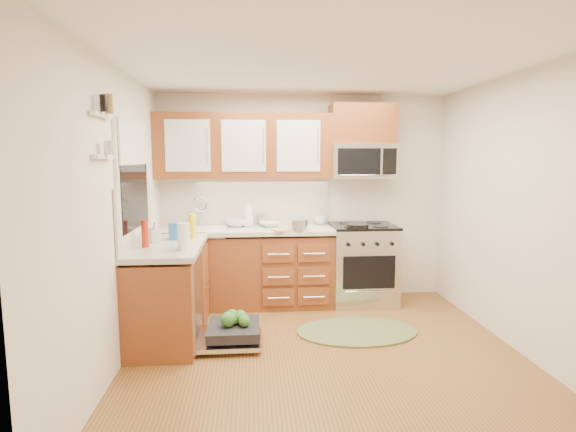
{
  "coord_description": "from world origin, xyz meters",
  "views": [
    {
      "loc": [
        -0.64,
        -3.76,
        1.74
      ],
      "look_at": [
        -0.27,
        0.85,
        1.14
      ],
      "focal_mm": 28.0,
      "sensor_mm": 36.0,
      "label": 1
    }
  ],
  "objects": [
    {
      "name": "shelf_upper",
      "position": [
        -1.72,
        -0.35,
        2.05
      ],
      "size": [
        0.04,
        0.4,
        0.03
      ],
      "primitive_type": "cube",
      "color": "white",
      "rests_on": "ground"
    },
    {
      "name": "ceiling",
      "position": [
        0.0,
        0.0,
        2.5
      ],
      "size": [
        3.5,
        3.5,
        0.0
      ],
      "primitive_type": "plane",
      "rotation": [
        3.14,
        0.0,
        0.0
      ],
      "color": "white",
      "rests_on": "ground"
    },
    {
      "name": "window",
      "position": [
        -1.74,
        0.5,
        1.55
      ],
      "size": [
        0.03,
        1.05,
        1.05
      ],
      "primitive_type": null,
      "color": "white",
      "rests_on": "ground"
    },
    {
      "name": "shelf_lower",
      "position": [
        -1.72,
        -0.35,
        1.75
      ],
      "size": [
        0.04,
        0.4,
        0.03
      ],
      "primitive_type": "cube",
      "color": "white",
      "rests_on": "ground"
    },
    {
      "name": "soap_bottle_a",
      "position": [
        -0.68,
        1.53,
        1.09
      ],
      "size": [
        0.13,
        0.13,
        0.32
      ],
      "primitive_type": "imported",
      "rotation": [
        0.0,
        0.0,
        0.01
      ],
      "color": "#999999",
      "rests_on": "countertop_back"
    },
    {
      "name": "skillet",
      "position": [
        0.55,
        1.19,
        0.97
      ],
      "size": [
        0.32,
        0.32,
        0.05
      ],
      "primitive_type": "cylinder",
      "rotation": [
        0.0,
        0.0,
        0.38
      ],
      "color": "black",
      "rests_on": "range"
    },
    {
      "name": "microwave",
      "position": [
        0.68,
        1.55,
        1.7
      ],
      "size": [
        0.76,
        0.38,
        0.4
      ],
      "primitive_type": null,
      "color": "silver",
      "rests_on": "ground"
    },
    {
      "name": "stock_pot",
      "position": [
        -0.12,
        1.22,
        0.99
      ],
      "size": [
        0.27,
        0.27,
        0.13
      ],
      "primitive_type": "cylinder",
      "rotation": [
        0.0,
        0.0,
        -0.31
      ],
      "color": "silver",
      "rests_on": "countertop_back"
    },
    {
      "name": "cup",
      "position": [
        0.2,
        1.65,
        0.98
      ],
      "size": [
        0.15,
        0.15,
        0.11
      ],
      "primitive_type": "imported",
      "rotation": [
        0.0,
        0.0,
        -0.11
      ],
      "color": "#999999",
      "rests_on": "countertop_back"
    },
    {
      "name": "cabinet_over_mw",
      "position": [
        0.68,
        1.57,
        2.13
      ],
      "size": [
        0.76,
        0.35,
        0.47
      ],
      "primitive_type": "cube",
      "color": "brown",
      "rests_on": "ground"
    },
    {
      "name": "wall_left",
      "position": [
        -1.75,
        0.0,
        1.25
      ],
      "size": [
        0.04,
        3.5,
        2.5
      ],
      "primitive_type": "cube",
      "color": "silver",
      "rests_on": "ground"
    },
    {
      "name": "soap_bottle_c",
      "position": [
        -1.42,
        0.78,
        1.0
      ],
      "size": [
        0.14,
        0.14,
        0.15
      ],
      "primitive_type": "imported",
      "rotation": [
        0.0,
        0.0,
        -0.19
      ],
      "color": "#999999",
      "rests_on": "countertop_left"
    },
    {
      "name": "rug",
      "position": [
        0.4,
        0.49,
        0.01
      ],
      "size": [
        1.3,
        0.93,
        0.02
      ],
      "primitive_type": null,
      "rotation": [
        0.0,
        0.0,
        0.12
      ],
      "color": "olive",
      "rests_on": "ground"
    },
    {
      "name": "base_cabinet_back",
      "position": [
        -0.73,
        1.45,
        0.42
      ],
      "size": [
        2.05,
        0.6,
        0.85
      ],
      "primitive_type": "cube",
      "color": "brown",
      "rests_on": "ground"
    },
    {
      "name": "bowl_a",
      "position": [
        -0.43,
        1.51,
        0.95
      ],
      "size": [
        0.29,
        0.29,
        0.06
      ],
      "primitive_type": "imported",
      "rotation": [
        0.0,
        0.0,
        0.28
      ],
      "color": "#999999",
      "rests_on": "countertop_back"
    },
    {
      "name": "canister",
      "position": [
        -0.53,
        1.65,
        1.0
      ],
      "size": [
        0.12,
        0.12,
        0.15
      ],
      "primitive_type": "cylinder",
      "rotation": [
        0.0,
        0.0,
        0.33
      ],
      "color": "silver",
      "rests_on": "countertop_back"
    },
    {
      "name": "paper_towel_roll",
      "position": [
        -1.25,
        0.25,
        1.04
      ],
      "size": [
        0.13,
        0.13,
        0.24
      ],
      "primitive_type": "cylinder",
      "rotation": [
        0.0,
        0.0,
        0.24
      ],
      "color": "white",
      "rests_on": "countertop_left"
    },
    {
      "name": "backsplash_back",
      "position": [
        -0.73,
        1.74,
        1.21
      ],
      "size": [
        2.05,
        0.02,
        0.57
      ],
      "primitive_type": "cube",
      "color": "beige",
      "rests_on": "ground"
    },
    {
      "name": "blue_carton",
      "position": [
        -1.41,
        0.74,
        1.01
      ],
      "size": [
        0.11,
        0.07,
        0.17
      ],
      "primitive_type": "cube",
      "rotation": [
        0.0,
        0.0,
        -0.07
      ],
      "color": "blue",
      "rests_on": "countertop_left"
    },
    {
      "name": "range",
      "position": [
        0.68,
        1.43,
        0.47
      ],
      "size": [
        0.76,
        0.64,
        0.95
      ],
      "primitive_type": null,
      "color": "silver",
      "rests_on": "ground"
    },
    {
      "name": "wall_back",
      "position": [
        0.0,
        1.75,
        1.25
      ],
      "size": [
        3.5,
        0.04,
        2.5
      ],
      "primitive_type": "cube",
      "color": "silver",
      "rests_on": "ground"
    },
    {
      "name": "mustard_bottle",
      "position": [
        -1.25,
        0.84,
        1.05
      ],
      "size": [
        0.1,
        0.1,
        0.25
      ],
      "primitive_type": "cylinder",
      "rotation": [
        0.0,
        0.0,
        0.39
      ],
      "color": "yellow",
      "rests_on": "countertop_left"
    },
    {
      "name": "floor",
      "position": [
        0.0,
        0.0,
        0.0
      ],
      "size": [
        3.5,
        3.5,
        0.0
      ],
      "primitive_type": "plane",
      "color": "brown",
      "rests_on": "ground"
    },
    {
      "name": "wooden_box",
      "position": [
        -1.36,
        0.8,
        1.0
      ],
      "size": [
        0.16,
        0.13,
        0.14
      ],
      "primitive_type": "cube",
      "rotation": [
        0.0,
        0.0,
        -0.2
      ],
      "color": "brown",
      "rests_on": "countertop_left"
    },
    {
      "name": "dishwasher",
      "position": [
        -0.86,
        0.3,
        0.1
      ],
      "size": [
        0.7,
        0.6,
        0.2
      ],
      "primitive_type": null,
      "color": "silver",
      "rests_on": "ground"
    },
    {
      "name": "soap_bottle_b",
      "position": [
        -1.58,
        0.6,
        1.03
      ],
      "size": [
        0.12,
        0.12,
        0.2
      ],
      "primitive_type": "imported",
      "rotation": [
        0.0,
        0.0,
        0.43
      ],
      "color": "#999999",
      "rests_on": "countertop_left"
    },
    {
      "name": "window_blind",
      "position": [
        -1.71,
        0.5,
        1.88
      ],
      "size": [
        0.02,
        0.96,
        0.4
      ],
      "primitive_type": "cube",
      "color": "white",
      "rests_on": "ground"
    },
    {
      "name": "countertop_left",
      "position": [
        -1.44,
        0.53,
        0.9
      ],
      "size": [
        0.64,
        1.27,
        0.05
      ],
      "primitive_type": "cube",
      "color": "beige",
      "rests_on": "base_cabinet_left"
    },
    {
      "name": "sink",
      "position": [
        -1.25,
        1.42,
        0.8
      ],
      "size": [
        0.62,
        0.5,
        0.26
      ],
      "primitive_type": null,
      "color": "white",
      "rests_on": "ground"
    },
    {
      "name": "wall_front",
      "position": [
        0.0,
        -1.75,
        1.25
      ],
      "size": [
        3.5,
        0.04,
        2.5
      ],
      "primitive_type": "cube",
      "color": "silver",
      "rests_on": "ground"
    },
    {
      "name": "cutting_board",
      "position": [
        -0.27,
        1.22,
        0.94
      ],
      "size": [
        0.33,
        0.27,
        0.02
      ],
      "primitive_type": "cube",
      "rotation": [
        0.0,
        0.0,
        0.39
      ],
      "color": "tan",
      "rests_on": "countertop_back"
    },
    {
      "name": "bowl_b",
      "position": [
        -0.82,
        1.58,
        0.97
      ],
      "size": [
        0.34,
        0.34,
        0.09
      ],
      "primitive_type": "imported",
      "rotation": [
        0.0,
        0.0,
        -0.26
      ],
      "color": "#999999",
      "rests_on": "countertop_back"
    },
    {
      "name": "wall_right",
      "position": [
        1.75,
        0.0,
        1.25
      ],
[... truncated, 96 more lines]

